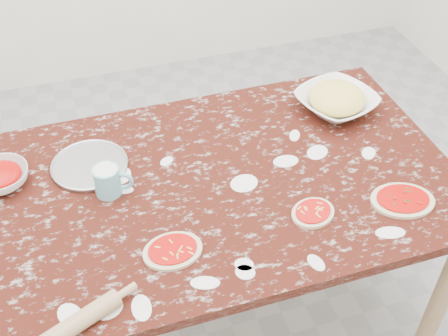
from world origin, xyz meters
TOP-DOWN VIEW (x-y plane):
  - ground at (0.00, 0.00)m, footprint 4.00×4.00m
  - worktable at (0.00, 0.00)m, footprint 1.60×1.00m
  - pizza_tray at (-0.43, 0.20)m, footprint 0.27×0.27m
  - sauce_bowl at (-0.73, 0.21)m, footprint 0.24×0.24m
  - cheese_bowl at (0.54, 0.25)m, footprint 0.37×0.37m
  - flour_mug at (-0.38, 0.05)m, footprint 0.13×0.09m
  - pizza_left at (-0.25, -0.26)m, footprint 0.19×0.15m
  - pizza_mid at (0.22, -0.25)m, footprint 0.18×0.17m
  - pizza_right at (0.53, -0.29)m, footprint 0.24×0.20m
  - rolling_pin at (-0.55, -0.44)m, footprint 0.26×0.15m

SIDE VIEW (x-z plane):
  - ground at x=0.00m, z-range 0.00..0.00m
  - worktable at x=0.00m, z-range 0.29..1.04m
  - pizza_tray at x=-0.43m, z-range 0.75..0.76m
  - pizza_left at x=-0.25m, z-range 0.75..0.77m
  - pizza_mid at x=0.22m, z-range 0.75..0.77m
  - pizza_right at x=0.53m, z-range 0.75..0.77m
  - rolling_pin at x=-0.55m, z-range 0.75..0.80m
  - sauce_bowl at x=-0.73m, z-range 0.75..0.81m
  - cheese_bowl at x=0.54m, z-range 0.75..0.82m
  - flour_mug at x=-0.38m, z-range 0.75..0.86m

